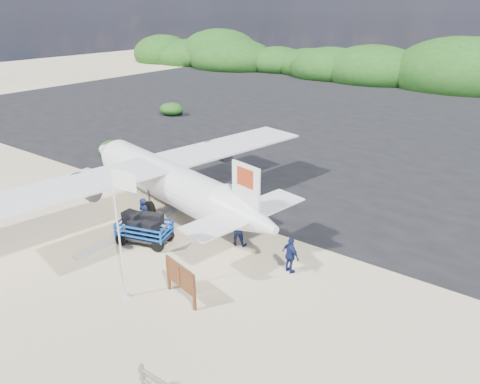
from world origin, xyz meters
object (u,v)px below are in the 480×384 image
Objects in this scene: baggage_cart at (146,243)px; flagpole at (127,297)px; aircraft_small at (302,107)px; crew_b at (238,227)px; crew_c at (291,255)px; signboard at (182,299)px; crew_a at (145,215)px.

flagpole reaches higher than baggage_cart.
aircraft_small is (-10.34, 33.19, 0.00)m from flagpole.
crew_c is at bearing 152.92° from crew_b.
baggage_cart is 1.62× the size of crew_c.
crew_a is at bearing 163.03° from signboard.
signboard is at bearing 77.32° from crew_c.
crew_a reaches higher than crew_c.
crew_c reaches higher than aircraft_small.
crew_b reaches higher than signboard.
aircraft_small is (-7.92, 30.00, 0.00)m from baggage_cart.
flagpole is at bearing -135.08° from signboard.
crew_b reaches higher than aircraft_small.
crew_c is (7.28, 1.03, -0.10)m from crew_a.
aircraft_small is at bearing -44.04° from crew_c.
flagpole is at bearing 131.33° from crew_a.
baggage_cart is at bearing 33.91° from crew_c.
crew_c is at bearing -1.78° from baggage_cart.
baggage_cart is 0.34× the size of aircraft_small.
aircraft_small is (-7.17, 29.27, -0.88)m from crew_a.
aircraft_small reaches higher than baggage_cart.
crew_b is at bearing -156.81° from crew_a.
flagpole is 2.78× the size of signboard.
baggage_cart is 1.37m from crew_a.
signboard is 1.08× the size of crew_b.
signboard is 4.57m from crew_b.
crew_c reaches higher than signboard.
crew_c is (4.12, 4.95, 0.79)m from flagpole.
aircraft_small is (-14.45, 28.24, -0.79)m from crew_c.
crew_b is 1.09× the size of crew_c.
crew_b reaches higher than crew_c.
flagpole reaches higher than crew_b.
crew_a reaches higher than baggage_cart.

